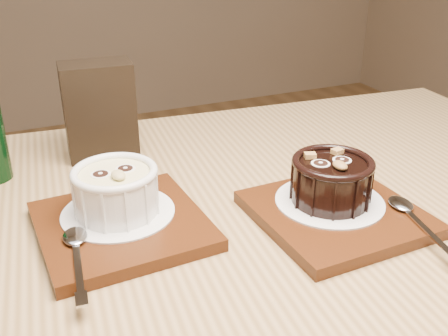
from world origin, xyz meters
The scene contains 10 objects.
table centered at (-0.21, 0.00, 0.66)m, with size 1.27×0.90×0.75m.
tray_left centered at (-0.29, 0.05, 0.76)m, with size 0.18×0.18×0.01m, color #441F0B.
doily_left centered at (-0.29, 0.07, 0.77)m, with size 0.13×0.13×0.00m, color white.
ramekin_white centered at (-0.29, 0.07, 0.80)m, with size 0.10×0.10×0.06m.
spoon_left centered at (-0.35, 0.00, 0.77)m, with size 0.03×0.13×0.01m, color #B8BBC1, non-canonical shape.
tray_right centered at (-0.05, -0.02, 0.76)m, with size 0.18×0.18×0.01m, color #441F0B.
doily_right centered at (-0.05, -0.01, 0.77)m, with size 0.13×0.13×0.00m, color white.
ramekin_dark centered at (-0.05, -0.01, 0.80)m, with size 0.10×0.10×0.06m.
spoon_right centered at (0.01, -0.08, 0.77)m, with size 0.03×0.13×0.01m, color #B8BBC1, non-canonical shape.
condiment_stand centered at (-0.26, 0.28, 0.82)m, with size 0.10×0.06×0.14m, color black.
Camera 1 is at (-0.39, -0.46, 1.07)m, focal length 42.00 mm.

